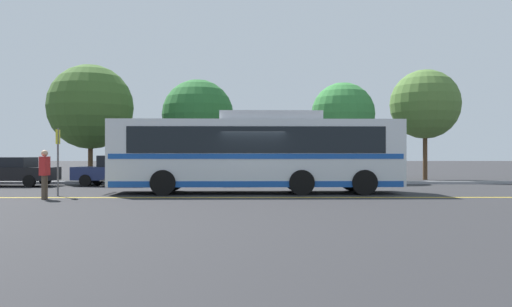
# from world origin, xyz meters

# --- Properties ---
(ground_plane) EXTENTS (220.00, 220.00, 0.00)m
(ground_plane) POSITION_xyz_m (0.00, 0.00, 0.00)
(ground_plane) COLOR #262628
(lane_strip_0) EXTENTS (31.76, 0.20, 0.01)m
(lane_strip_0) POSITION_xyz_m (0.12, -1.79, 0.00)
(lane_strip_0) COLOR gold
(lane_strip_0) RESTS_ON ground_plane
(curb_strip) EXTENTS (39.76, 0.36, 0.15)m
(curb_strip) POSITION_xyz_m (0.12, 6.77, 0.07)
(curb_strip) COLOR #99999E
(curb_strip) RESTS_ON ground_plane
(transit_bus) EXTENTS (12.11, 2.84, 3.35)m
(transit_bus) POSITION_xyz_m (0.13, 0.41, 1.72)
(transit_bus) COLOR silver
(transit_bus) RESTS_ON ground_plane
(parked_car_0) EXTENTS (4.54, 2.03, 1.46)m
(parked_car_0) POSITION_xyz_m (-12.25, 5.03, 0.74)
(parked_car_0) COLOR black
(parked_car_0) RESTS_ON ground_plane
(parked_car_1) EXTENTS (4.32, 1.99, 1.55)m
(parked_car_1) POSITION_xyz_m (-7.00, 5.37, 0.77)
(parked_car_1) COLOR navy
(parked_car_1) RESTS_ON ground_plane
(parked_car_2) EXTENTS (4.41, 2.09, 1.43)m
(parked_car_2) POSITION_xyz_m (-1.17, 5.60, 0.74)
(parked_car_2) COLOR #4C3823
(parked_car_2) RESTS_ON ground_plane
(pedestrian_0) EXTENTS (0.25, 0.44, 1.76)m
(pedestrian_0) POSITION_xyz_m (-7.42, -2.52, 1.00)
(pedestrian_0) COLOR brown
(pedestrian_0) RESTS_ON ground_plane
(bus_stop_sign) EXTENTS (0.07, 0.40, 2.61)m
(bus_stop_sign) POSITION_xyz_m (-7.52, -1.07, 1.64)
(bus_stop_sign) COLOR #59595E
(bus_stop_sign) RESTS_ON ground_plane
(tree_0) EXTENTS (4.39, 4.39, 7.01)m
(tree_0) POSITION_xyz_m (10.96, 11.31, 4.80)
(tree_0) COLOR #513823
(tree_0) RESTS_ON ground_plane
(tree_1) EXTENTS (5.00, 5.00, 6.94)m
(tree_1) POSITION_xyz_m (-9.64, 9.32, 4.43)
(tree_1) COLOR #513823
(tree_1) RESTS_ON ground_plane
(tree_2) EXTENTS (3.77, 3.77, 5.89)m
(tree_2) POSITION_xyz_m (5.37, 9.35, 4.00)
(tree_2) COLOR #513823
(tree_2) RESTS_ON ground_plane
(tree_3) EXTENTS (4.46, 4.46, 6.30)m
(tree_3) POSITION_xyz_m (-3.45, 10.94, 4.07)
(tree_3) COLOR #513823
(tree_3) RESTS_ON ground_plane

